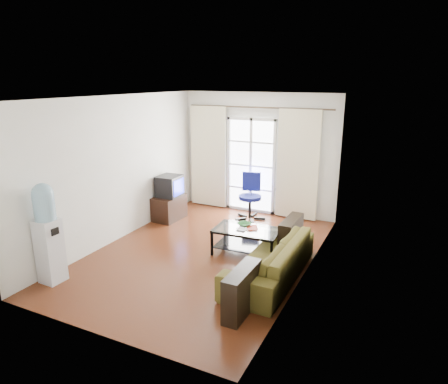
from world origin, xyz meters
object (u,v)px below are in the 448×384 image
object	(u,v)px
crt_tv	(169,186)
task_chair	(250,206)
sofa	(270,259)
water_cooler	(47,231)
coffee_table	(247,238)
tv_stand	(169,208)

from	to	relation	value
crt_tv	task_chair	world-z (taller)	task_chair
sofa	crt_tv	xyz separation A→B (m)	(-2.87, 1.58, 0.44)
sofa	task_chair	size ratio (longest dim) A/B	2.11
sofa	water_cooler	bearing A→B (deg)	-61.67
sofa	water_cooler	distance (m)	3.36
sofa	crt_tv	size ratio (longest dim) A/B	4.18
coffee_table	water_cooler	distance (m)	3.21
tv_stand	sofa	bearing A→B (deg)	-25.67
sofa	task_chair	xyz separation A→B (m)	(-1.29, 2.36, -0.01)
tv_stand	water_cooler	xyz separation A→B (m)	(-0.07, -3.12, 0.55)
task_chair	water_cooler	distance (m)	4.27
tv_stand	task_chair	distance (m)	1.77
tv_stand	crt_tv	size ratio (longest dim) A/B	1.40
sofa	coffee_table	world-z (taller)	sofa
tv_stand	coffee_table	bearing A→B (deg)	-19.70
coffee_table	crt_tv	size ratio (longest dim) A/B	2.28
coffee_table	tv_stand	distance (m)	2.40
coffee_table	tv_stand	xyz separation A→B (m)	(-2.22, 0.92, -0.03)
water_cooler	crt_tv	bearing A→B (deg)	90.64
tv_stand	task_chair	bearing A→B (deg)	29.38
coffee_table	water_cooler	world-z (taller)	water_cooler
coffee_table	task_chair	size ratio (longest dim) A/B	1.15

